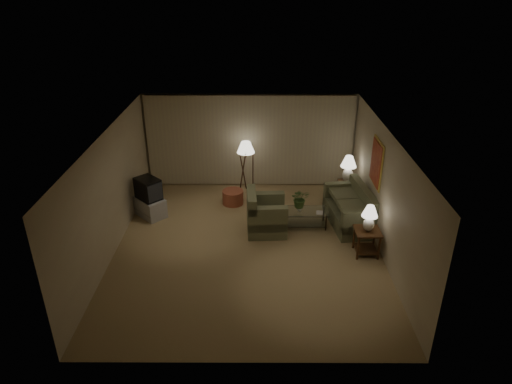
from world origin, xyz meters
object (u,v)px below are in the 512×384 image
sofa (349,210)px  vase (300,208)px  table_lamp_near (370,216)px  coffee_table (305,216)px  crt_tv (148,189)px  floor_lamp (246,166)px  ottoman (233,197)px  side_table_near (367,238)px  tv_cabinet (150,207)px  side_table_far (346,188)px  table_lamp_far (348,167)px  armchair (267,216)px

sofa → vase: (-1.24, -0.10, 0.10)m
table_lamp_near → vase: bearing=138.0°
coffee_table → crt_tv: (-3.96, 0.50, 0.49)m
floor_lamp → coffee_table: bearing=-51.7°
coffee_table → vase: (-0.15, -0.00, 0.21)m
crt_tv → floor_lamp: bearing=75.0°
ottoman → floor_lamp: bearing=64.1°
side_table_near → ottoman: size_ratio=1.05×
side_table_near → table_lamp_near: (-0.00, 0.00, 0.55)m
ottoman → crt_tv: bearing=-161.7°
table_lamp_near → tv_cabinet: (-5.20, 1.75, -0.71)m
table_lamp_near → ottoman: 4.02m
sofa → tv_cabinet: (-5.05, 0.40, -0.14)m
side_table_far → vase: bearing=-135.8°
table_lamp_near → floor_lamp: floor_lamp is taller
coffee_table → vase: vase is taller
tv_cabinet → floor_lamp: (2.45, 1.41, 0.55)m
side_table_far → crt_tv: bearing=-170.8°
crt_tv → coffee_table: bearing=37.8°
crt_tv → floor_lamp: floor_lamp is taller
coffee_table → floor_lamp: floor_lamp is taller
sofa → ottoman: size_ratio=3.45×
table_lamp_far → vase: (-1.39, -1.35, -0.55)m
table_lamp_far → tv_cabinet: size_ratio=0.78×
tv_cabinet → table_lamp_far: bearing=54.3°
side_table_far → crt_tv: 5.28m
side_table_near → table_lamp_near: table_lamp_near is taller
crt_tv → tv_cabinet: bearing=0.0°
crt_tv → side_table_near: bearing=26.4°
floor_lamp → ottoman: floor_lamp is taller
tv_cabinet → crt_tv: 0.52m
ottoman → vase: vase is taller
crt_tv → armchair: bearing=31.1°
armchair → ottoman: armchair is taller
table_lamp_far → tv_cabinet: bearing=-170.8°
armchair → floor_lamp: bearing=11.1°
sofa → ottoman: sofa is taller
floor_lamp → ottoman: (-0.35, -0.71, -0.61)m
table_lamp_far → coffee_table: bearing=-132.5°
side_table_near → ottoman: 3.96m
table_lamp_far → coffee_table: table_lamp_far is taller
side_table_near → crt_tv: (-5.20, 1.75, 0.36)m
sofa → side_table_near: (0.15, -1.35, 0.03)m
table_lamp_near → armchair: bearing=155.4°
table_lamp_far → ottoman: bearing=-177.2°
side_table_far → coffee_table: size_ratio=0.54×
crt_tv → vase: bearing=37.5°
table_lamp_near → crt_tv: bearing=161.4°
side_table_far → ottoman: bearing=-177.2°
table_lamp_far → ottoman: 3.21m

